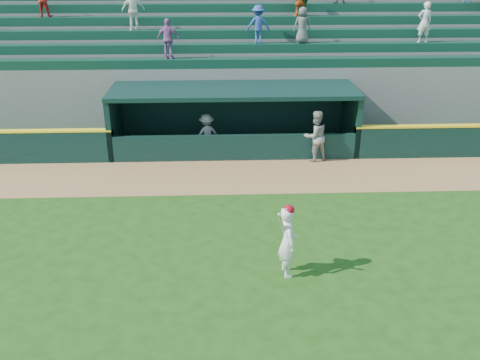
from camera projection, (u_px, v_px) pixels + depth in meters
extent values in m
plane|color=#1D4411|center=(242.00, 249.00, 14.19)|extent=(120.00, 120.00, 0.00)
cube|color=olive|center=(236.00, 176.00, 18.68)|extent=(40.00, 3.00, 0.01)
imported|color=gray|center=(315.00, 136.00, 19.75)|extent=(1.13, 1.02, 1.92)
imported|color=#9A9995|center=(207.00, 134.00, 20.50)|extent=(1.16, 0.93, 1.57)
cube|color=slate|center=(234.00, 149.00, 21.24)|extent=(9.00, 2.60, 0.04)
cube|color=black|center=(115.00, 123.00, 20.62)|extent=(0.20, 2.60, 2.30)
cube|color=black|center=(351.00, 120.00, 20.96)|extent=(0.20, 2.60, 2.30)
cube|color=black|center=(233.00, 112.00, 21.98)|extent=(9.40, 0.20, 2.30)
cube|color=black|center=(234.00, 90.00, 20.30)|extent=(9.40, 2.80, 0.16)
cube|color=black|center=(235.00, 148.00, 19.93)|extent=(9.00, 0.16, 1.00)
cube|color=brown|center=(233.00, 137.00, 21.88)|extent=(8.40, 0.45, 0.10)
cube|color=slate|center=(232.00, 101.00, 22.34)|extent=(34.00, 0.85, 2.91)
cube|color=#0F3828|center=(232.00, 63.00, 21.58)|extent=(34.00, 0.60, 0.36)
cube|color=slate|center=(232.00, 91.00, 23.03)|extent=(34.00, 0.85, 3.36)
cube|color=#0F3828|center=(232.00, 48.00, 22.18)|extent=(34.00, 0.60, 0.36)
cube|color=slate|center=(231.00, 82.00, 23.72)|extent=(34.00, 0.85, 3.81)
cube|color=#0F3828|center=(231.00, 34.00, 22.78)|extent=(34.00, 0.60, 0.36)
cube|color=slate|center=(231.00, 72.00, 24.41)|extent=(34.00, 0.85, 4.26)
cube|color=#0F3828|center=(231.00, 20.00, 23.38)|extent=(34.00, 0.60, 0.36)
cube|color=slate|center=(230.00, 64.00, 25.10)|extent=(34.00, 0.85, 4.71)
cube|color=#0F3828|center=(230.00, 8.00, 23.98)|extent=(34.00, 0.60, 0.36)
cube|color=slate|center=(230.00, 56.00, 25.79)|extent=(34.00, 0.85, 5.16)
cube|color=slate|center=(230.00, 48.00, 26.48)|extent=(34.00, 0.85, 5.61)
cube|color=slate|center=(229.00, 46.00, 27.01)|extent=(34.50, 0.30, 5.61)
imported|color=white|center=(133.00, 10.00, 22.26)|extent=(1.01, 0.61, 1.61)
imported|color=#9E5C9E|center=(168.00, 39.00, 21.12)|extent=(0.97, 0.56, 1.56)
imported|color=silver|center=(425.00, 22.00, 22.10)|extent=(0.63, 0.44, 1.63)
imported|color=#294597|center=(258.00, 24.00, 21.87)|extent=(1.02, 0.63, 1.52)
imported|color=#555555|center=(302.00, 25.00, 21.95)|extent=(0.73, 0.49, 1.45)
imported|color=white|center=(287.00, 241.00, 12.75)|extent=(0.53, 0.72, 1.80)
sphere|color=#A8091B|center=(289.00, 210.00, 12.42)|extent=(0.27, 0.27, 0.27)
cylinder|color=#D5B788|center=(282.00, 224.00, 12.30)|extent=(0.28, 0.47, 0.76)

